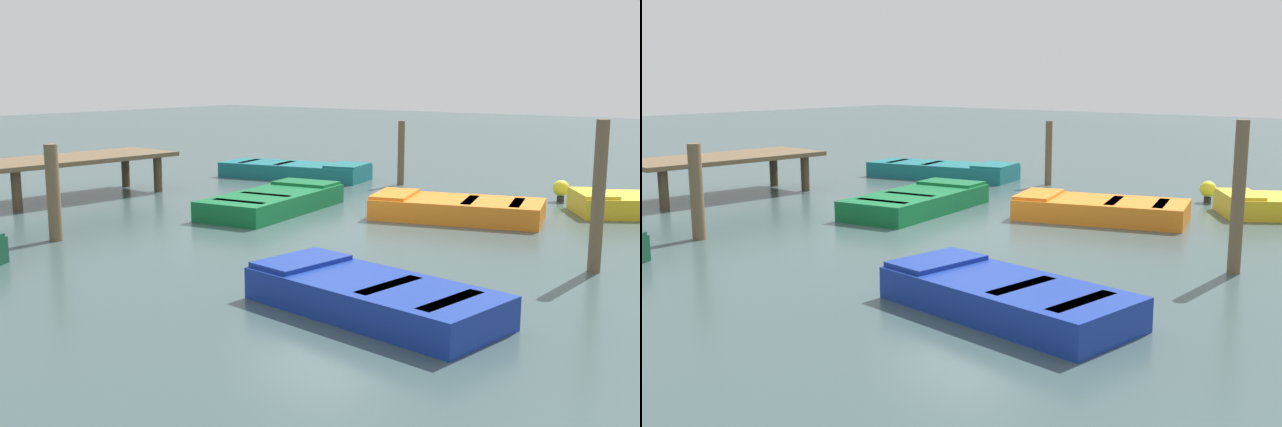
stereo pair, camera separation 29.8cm
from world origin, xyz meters
The scene contains 10 objects.
ground_plane centered at (0.00, 0.00, 0.00)m, with size 80.00×80.00×0.00m, color #384C4C.
dock_segment centered at (-0.21, 6.80, 0.83)m, with size 4.59×2.17×0.95m.
rowboat_blue centered at (-3.36, -3.28, 0.22)m, with size 1.75×3.29×0.46m.
rowboat_green centered at (1.15, 2.06, 0.22)m, with size 3.67×1.96×0.46m.
rowboat_orange centered at (2.63, -1.35, 0.22)m, with size 2.35×3.52×0.46m.
rowboat_teal centered at (5.39, 4.88, 0.22)m, with size 2.16×4.22×0.46m.
mooring_piling_near_right centered at (6.07, 1.97, 0.81)m, with size 0.17×0.17×1.63m, color brown.
mooring_piling_center centered at (-3.22, 3.21, 0.82)m, with size 0.22×0.22×1.65m, color brown.
mooring_piling_near_left centered at (0.18, -4.79, 1.09)m, with size 0.18×0.18×2.18m, color brown.
marker_buoy centered at (5.93, -2.25, 0.29)m, with size 0.36×0.36×0.48m.
Camera 1 is at (-10.72, -8.04, 2.81)m, focal length 42.93 mm.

